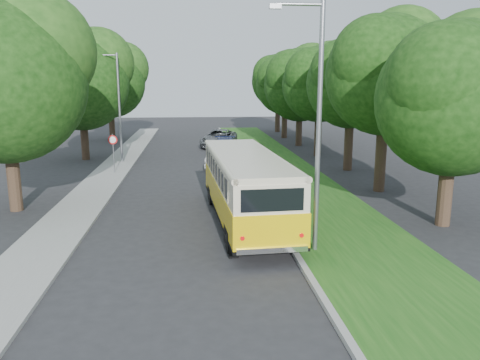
{
  "coord_description": "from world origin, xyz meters",
  "views": [
    {
      "loc": [
        0.32,
        -16.93,
        5.58
      ],
      "look_at": [
        2.3,
        2.41,
        1.5
      ],
      "focal_mm": 35.0,
      "sensor_mm": 36.0,
      "label": 1
    }
  ],
  "objects": [
    {
      "name": "ground",
      "position": [
        0.0,
        0.0,
        0.0
      ],
      "size": [
        120.0,
        120.0,
        0.0
      ],
      "primitive_type": "plane",
      "color": "#28282A",
      "rests_on": "ground"
    },
    {
      "name": "curb",
      "position": [
        3.6,
        5.0,
        0.07
      ],
      "size": [
        0.2,
        70.0,
        0.15
      ],
      "primitive_type": "cube",
      "color": "gray",
      "rests_on": "ground"
    },
    {
      "name": "grass_verge",
      "position": [
        5.95,
        5.0,
        0.07
      ],
      "size": [
        4.5,
        70.0,
        0.13
      ],
      "primitive_type": "cube",
      "color": "#1B5115",
      "rests_on": "ground"
    },
    {
      "name": "sidewalk",
      "position": [
        -4.8,
        5.0,
        0.06
      ],
      "size": [
        2.2,
        70.0,
        0.12
      ],
      "primitive_type": "cube",
      "color": "gray",
      "rests_on": "ground"
    },
    {
      "name": "treeline",
      "position": [
        3.15,
        17.99,
        5.93
      ],
      "size": [
        24.27,
        41.91,
        9.46
      ],
      "color": "#332319",
      "rests_on": "ground"
    },
    {
      "name": "lamppost_near",
      "position": [
        4.21,
        -2.5,
        4.37
      ],
      "size": [
        1.71,
        0.16,
        8.0
      ],
      "color": "gray",
      "rests_on": "ground"
    },
    {
      "name": "lamppost_far",
      "position": [
        -4.7,
        16.0,
        4.12
      ],
      "size": [
        1.71,
        0.16,
        7.5
      ],
      "color": "gray",
      "rests_on": "ground"
    },
    {
      "name": "warning_sign",
      "position": [
        -4.5,
        11.98,
        1.71
      ],
      "size": [
        0.56,
        0.1,
        2.5
      ],
      "color": "gray",
      "rests_on": "ground"
    },
    {
      "name": "vintage_bus",
      "position": [
        2.39,
        1.08,
        1.44
      ],
      "size": [
        3.01,
        9.8,
        2.87
      ],
      "primitive_type": null,
      "rotation": [
        0.0,
        0.0,
        0.05
      ],
      "color": "yellow",
      "rests_on": "ground"
    },
    {
      "name": "car_silver",
      "position": [
        2.53,
        7.52,
        0.7
      ],
      "size": [
        2.19,
        4.28,
        1.4
      ],
      "primitive_type": "imported",
      "rotation": [
        0.0,
        0.0,
        -0.14
      ],
      "color": "#9E9FA3",
      "rests_on": "ground"
    },
    {
      "name": "car_white",
      "position": [
        2.34,
        13.95,
        0.71
      ],
      "size": [
        2.64,
        4.55,
        1.42
      ],
      "primitive_type": "imported",
      "rotation": [
        0.0,
        0.0,
        -0.28
      ],
      "color": "silver",
      "rests_on": "ground"
    },
    {
      "name": "car_blue",
      "position": [
        2.83,
        18.73,
        0.67
      ],
      "size": [
        2.15,
        4.71,
        1.34
      ],
      "primitive_type": "imported",
      "rotation": [
        0.0,
        0.0,
        -0.06
      ],
      "color": "navy",
      "rests_on": "ground"
    },
    {
      "name": "car_grey",
      "position": [
        2.65,
        23.94,
        0.76
      ],
      "size": [
        3.83,
        5.9,
        1.51
      ],
      "primitive_type": "imported",
      "rotation": [
        0.0,
        0.0,
        -0.26
      ],
      "color": "slate",
      "rests_on": "ground"
    }
  ]
}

